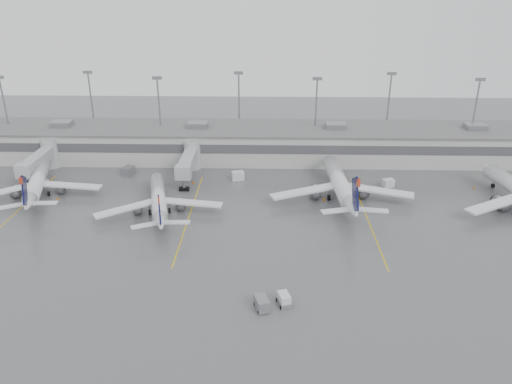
{
  "coord_description": "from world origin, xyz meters",
  "views": [
    {
      "loc": [
        -2.07,
        -64.78,
        43.49
      ],
      "look_at": [
        -4.32,
        24.0,
        5.0
      ],
      "focal_mm": 35.0,
      "sensor_mm": 36.0,
      "label": 1
    }
  ],
  "objects_px": {
    "jet_mid_right": "(340,184)",
    "baggage_tug": "(284,300)",
    "jet_mid_left": "(159,199)",
    "jet_far_left": "(37,183)"
  },
  "relations": [
    {
      "from": "jet_far_left",
      "to": "baggage_tug",
      "type": "height_order",
      "value": "jet_far_left"
    },
    {
      "from": "baggage_tug",
      "to": "jet_mid_right",
      "type": "bearing_deg",
      "value": 53.95
    },
    {
      "from": "jet_mid_right",
      "to": "baggage_tug",
      "type": "relative_size",
      "value": 11.0
    },
    {
      "from": "jet_mid_right",
      "to": "jet_far_left",
      "type": "bearing_deg",
      "value": 177.11
    },
    {
      "from": "jet_far_left",
      "to": "baggage_tug",
      "type": "distance_m",
      "value": 63.95
    },
    {
      "from": "jet_mid_left",
      "to": "jet_mid_right",
      "type": "xyz_separation_m",
      "value": [
        36.88,
        7.62,
        0.56
      ]
    },
    {
      "from": "baggage_tug",
      "to": "jet_mid_left",
      "type": "bearing_deg",
      "value": 111.63
    },
    {
      "from": "jet_mid_left",
      "to": "baggage_tug",
      "type": "xyz_separation_m",
      "value": [
        24.13,
        -29.89,
        -2.16
      ]
    },
    {
      "from": "jet_far_left",
      "to": "jet_mid_left",
      "type": "bearing_deg",
      "value": -31.17
    },
    {
      "from": "jet_mid_right",
      "to": "jet_mid_left",
      "type": "bearing_deg",
      "value": -171.32
    }
  ]
}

